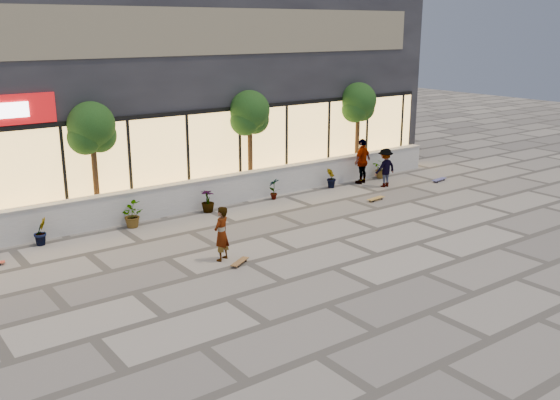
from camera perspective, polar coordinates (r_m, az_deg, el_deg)
ground at (r=16.69m, az=4.91°, el=-6.19°), size 80.00×80.00×0.00m
planter_wall at (r=21.99m, az=-7.12°, el=0.58°), size 22.00×0.42×1.04m
retail_building at (r=26.25m, az=-13.41°, el=10.98°), size 24.00×9.17×8.50m
shrub_b at (r=19.50m, az=-21.05°, el=-2.70°), size 0.57×0.57×0.81m
shrub_c at (r=20.34m, az=-13.47°, el=-1.33°), size 0.68×0.77×0.81m
shrub_d at (r=21.51m, az=-6.62°, el=-0.07°), size 0.64×0.64×0.81m
shrub_e at (r=22.97m, az=-0.56°, el=1.05°), size 0.46×0.35×0.81m
shrub_f at (r=24.66m, az=4.73°, el=2.02°), size 0.55×0.57×0.81m
shrub_g at (r=26.54m, az=9.31°, el=2.84°), size 0.77×0.84×0.81m
tree_midwest at (r=20.70m, az=-16.83°, el=6.07°), size 1.60×1.50×3.92m
tree_mideast at (r=23.37m, az=-2.79°, el=7.74°), size 1.60×1.50×3.92m
tree_east at (r=26.77m, az=7.17°, el=8.64°), size 1.60×1.50×3.92m
skater_center at (r=16.98m, az=-5.37°, el=-3.08°), size 0.66×0.58×1.52m
skater_right_near at (r=25.43m, az=7.54°, el=3.53°), size 1.16×0.72×1.83m
skater_right_far at (r=25.06m, az=9.58°, el=2.94°), size 1.00×0.58×1.55m
skateboard_center at (r=16.87m, az=-3.70°, el=-5.65°), size 0.74×0.54×0.09m
skateboard_right_near at (r=23.14m, az=8.77°, el=0.15°), size 0.85×0.33×0.10m
skateboard_right_far at (r=26.53m, az=14.36°, el=1.84°), size 0.87×0.35×0.10m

